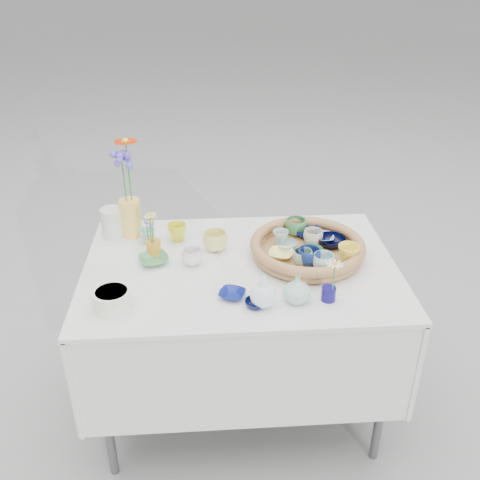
{
  "coord_description": "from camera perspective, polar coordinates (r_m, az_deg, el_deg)",
  "views": [
    {
      "loc": [
        -0.13,
        -1.84,
        1.9
      ],
      "look_at": [
        0.0,
        0.02,
        0.87
      ],
      "focal_mm": 40.0,
      "sensor_mm": 36.0,
      "label": 1
    }
  ],
  "objects": [
    {
      "name": "daisy_posy",
      "position": [
        2.2,
        -9.64,
        1.43
      ],
      "size": [
        0.08,
        0.08,
        0.14
      ],
      "primitive_type": null,
      "rotation": [
        0.0,
        0.0,
        -0.0
      ],
      "color": "beige",
      "rests_on": "daisy_cup"
    },
    {
      "name": "white_pitcher",
      "position": [
        2.41,
        -13.43,
        1.8
      ],
      "size": [
        0.16,
        0.13,
        0.13
      ],
      "primitive_type": null,
      "rotation": [
        0.0,
        0.0,
        0.25
      ],
      "color": "silver",
      "rests_on": "display_table"
    },
    {
      "name": "tray_ceramic_9",
      "position": [
        2.13,
        7.36,
        -1.83
      ],
      "size": [
        0.11,
        0.11,
        0.07
      ],
      "primitive_type": "imported",
      "rotation": [
        0.0,
        0.0,
        0.19
      ],
      "color": "navy",
      "rests_on": "wicker_tray"
    },
    {
      "name": "loose_ceramic_5",
      "position": [
        2.34,
        -9.82,
        0.42
      ],
      "size": [
        0.08,
        0.08,
        0.06
      ],
      "primitive_type": "imported",
      "rotation": [
        0.0,
        0.0,
        -0.18
      ],
      "color": "#88D8BA",
      "rests_on": "display_table"
    },
    {
      "name": "loose_ceramic_6",
      "position": [
        1.92,
        1.67,
        -6.77
      ],
      "size": [
        0.09,
        0.09,
        0.02
      ],
      "primitive_type": "imported",
      "rotation": [
        0.0,
        0.0,
        0.12
      ],
      "color": "#0A0F3B",
      "rests_on": "display_table"
    },
    {
      "name": "tray_ceramic_0",
      "position": [
        2.35,
        7.2,
        0.84
      ],
      "size": [
        0.12,
        0.12,
        0.04
      ],
      "primitive_type": "imported",
      "rotation": [
        0.0,
        0.0,
        -0.01
      ],
      "color": "#040E71",
      "rests_on": "wicker_tray"
    },
    {
      "name": "tray_ceramic_3",
      "position": [
        2.21,
        7.64,
        -1.25
      ],
      "size": [
        0.12,
        0.12,
        0.03
      ],
      "primitive_type": "imported",
      "rotation": [
        0.0,
        0.0,
        -0.31
      ],
      "color": "#377742",
      "rests_on": "wicker_tray"
    },
    {
      "name": "tall_vase_yellow",
      "position": [
        2.4,
        -11.57,
        2.34
      ],
      "size": [
        0.1,
        0.1,
        0.17
      ],
      "primitive_type": "cylinder",
      "rotation": [
        0.0,
        0.0,
        -0.05
      ],
      "color": "#FFCD55",
      "rests_on": "display_table"
    },
    {
      "name": "tray_ceramic_10",
      "position": [
        2.18,
        4.38,
        -1.51
      ],
      "size": [
        0.13,
        0.13,
        0.02
      ],
      "primitive_type": "imported",
      "rotation": [
        0.0,
        0.0,
        -0.33
      ],
      "color": "#F1ED74",
      "rests_on": "wicker_tray"
    },
    {
      "name": "fluted_bowl",
      "position": [
        1.95,
        -13.47,
        -6.19
      ],
      "size": [
        0.16,
        0.16,
        0.07
      ],
      "primitive_type": null,
      "rotation": [
        0.0,
        0.0,
        -0.23
      ],
      "color": "#E7EACB",
      "rests_on": "display_table"
    },
    {
      "name": "loose_ceramic_2",
      "position": [
        2.2,
        -9.18,
        -2.09
      ],
      "size": [
        0.15,
        0.15,
        0.03
      ],
      "primitive_type": "imported",
      "rotation": [
        0.0,
        0.0,
        0.32
      ],
      "color": "#4C9457",
      "rests_on": "display_table"
    },
    {
      "name": "display_table",
      "position": [
        2.64,
        0.03,
        -16.97
      ],
      "size": [
        1.26,
        0.86,
        0.77
      ],
      "primitive_type": null,
      "color": "white",
      "rests_on": "ground"
    },
    {
      "name": "tray_ceramic_7",
      "position": [
        2.28,
        7.8,
        0.3
      ],
      "size": [
        0.09,
        0.09,
        0.06
      ],
      "primitive_type": "imported",
      "rotation": [
        0.0,
        0.0,
        -0.15
      ],
      "color": "beige",
      "rests_on": "wicker_tray"
    },
    {
      "name": "loose_ceramic_4",
      "position": [
        1.97,
        -0.84,
        -5.81
      ],
      "size": [
        0.12,
        0.12,
        0.02
      ],
      "primitive_type": "imported",
      "rotation": [
        0.0,
        0.0,
        -0.39
      ],
      "color": "navy",
      "rests_on": "display_table"
    },
    {
      "name": "gerbera",
      "position": [
        2.31,
        -11.8,
        7.18
      ],
      "size": [
        0.13,
        0.13,
        0.28
      ],
      "primitive_type": null,
      "rotation": [
        0.0,
        0.0,
        -0.25
      ],
      "color": "red",
      "rests_on": "tall_vase_yellow"
    },
    {
      "name": "daisy_cup",
      "position": [
        2.25,
        -9.19,
        -0.84
      ],
      "size": [
        0.07,
        0.07,
        0.07
      ],
      "primitive_type": "cylinder",
      "rotation": [
        0.0,
        0.0,
        -0.22
      ],
      "color": "orange",
      "rests_on": "display_table"
    },
    {
      "name": "wicker_tray",
      "position": [
        2.22,
        7.18,
        -0.89
      ],
      "size": [
        0.47,
        0.47,
        0.08
      ],
      "primitive_type": null,
      "color": "#A26B37",
      "rests_on": "display_table"
    },
    {
      "name": "tray_ceramic_1",
      "position": [
        2.29,
        9.73,
        -0.17
      ],
      "size": [
        0.14,
        0.14,
        0.04
      ],
      "primitive_type": "imported",
      "rotation": [
        0.0,
        0.0,
        -0.15
      ],
      "color": "black",
      "rests_on": "wicker_tray"
    },
    {
      "name": "bud_vase_paleblue",
      "position": [
        1.89,
        2.49,
        -5.28
      ],
      "size": [
        0.12,
        0.12,
        0.14
      ],
      "primitive_type": null,
      "rotation": [
        0.0,
        0.0,
        -0.29
      ],
      "color": "white",
      "rests_on": "display_table"
    },
    {
      "name": "ground",
      "position": [
        2.64,
        0.03,
        -16.97
      ],
      "size": [
        80.0,
        80.0,
        0.0
      ],
      "primitive_type": "plane",
      "color": "gray"
    },
    {
      "name": "tray_ceramic_5",
      "position": [
        2.24,
        4.99,
        -0.6
      ],
      "size": [
        0.1,
        0.1,
        0.03
      ],
      "primitive_type": "imported",
      "rotation": [
        0.0,
        0.0,
        -0.21
      ],
      "color": "#9ABEBC",
      "rests_on": "wicker_tray"
    },
    {
      "name": "tray_ceramic_11",
      "position": [
        2.1,
        8.87,
        -2.37
      ],
      "size": [
        0.1,
        0.1,
        0.07
      ],
      "primitive_type": "imported",
      "rotation": [
        0.0,
        0.0,
        0.23
      ],
      "color": "#ACDFD8",
      "rests_on": "wicker_tray"
    },
    {
      "name": "tray_ceramic_4",
      "position": [
        2.13,
        6.71,
        -1.89
      ],
      "size": [
        0.09,
        0.09,
        0.06
      ],
      "primitive_type": "imported",
      "rotation": [
        0.0,
        0.0,
        -0.13
      ],
      "color": "#8CB293",
      "rests_on": "wicker_tray"
    },
    {
      "name": "tray_ceramic_6",
      "position": [
        2.27,
        4.34,
        0.27
      ],
      "size": [
        0.07,
        0.07,
        0.06
      ],
      "primitive_type": "imported",
      "rotation": [
        0.0,
        0.0,
        -0.11
      ],
      "color": "#A7C2B3",
      "rests_on": "wicker_tray"
    },
    {
      "name": "hydrangea",
      "position": [
        2.31,
        -12.27,
        6.23
      ],
      "size": [
        0.08,
        0.08,
        0.27
      ],
      "primitive_type": null,
      "rotation": [
        0.0,
        0.0,
        0.02
      ],
      "color": "#5849C5",
      "rests_on": "tall_vase_yellow"
    },
    {
      "name": "bud_vase_seafoam",
      "position": [
        1.93,
        6.11,
        -5.19
      ],
      "size": [
        0.12,
        0.12,
        0.11
      ],
      "primitive_type": "imported",
      "rotation": [
        0.0,
        0.0,
        -0.13
      ],
      "color": "#9DCAB4",
      "rests_on": "display_table"
    },
    {
      "name": "bud_vase_cobalt",
      "position": [
        1.97,
        9.42,
        -5.68
      ],
      "size": [
        0.07,
        0.07,
        0.05
      ],
      "primitive_type": "cylinder",
      "rotation": [
        0.0,
        0.0,
        -0.33
      ],
      "color": "#110B5A",
      "rests_on": "display_table"
    },
    {
      "name": "tray_ceramic_12",
      "position": [
        2.35,
        5.98,
        1.41
      ],
      "size": [
        0.11,
        0.11,
        0.07
      ],
      "primitive_type": "imported",
      "rotation": [
        0.0,
        0.0,
        0.19
      ],
      "color": "#3D8449",
      "rests_on": "wicker_tray"
    },
    {
      "name": "single_daisy",
      "position": [
        1.92,
        9.96,
        -3.93
      ],
      "size": [
        0.09,
        0.09,
        0.13
      ],
      "primitive_type": null,
      "rotation": [
        0.0,
        0.0,
        -0.31
      ],
      "color": "white",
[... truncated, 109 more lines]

